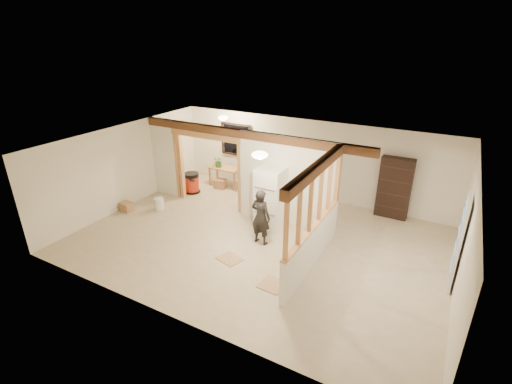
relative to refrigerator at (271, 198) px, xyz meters
The scene contains 30 objects.
floor 1.17m from the refrigerator, 85.39° to the right, with size 9.00×6.50×0.01m, color beige.
ceiling 1.84m from the refrigerator, 85.39° to the right, with size 9.00×6.50×0.01m, color white.
wall_back 2.48m from the refrigerator, 88.49° to the left, with size 9.00×0.01×2.50m, color silver.
wall_front 4.07m from the refrigerator, 89.09° to the right, with size 9.00×0.01×2.50m, color silver.
wall_left 4.52m from the refrigerator, 169.77° to the right, with size 0.01×6.50×2.50m, color silver.
wall_right 4.65m from the refrigerator, ahead, with size 0.01×6.50×2.50m, color silver.
partition_left_stub 4.03m from the refrigerator, behind, with size 0.90×0.12×2.50m, color white.
partition_center 0.62m from the refrigerator, 56.51° to the left, with size 2.80×0.12×2.50m, color white.
doorway_frame 2.38m from the refrigerator, behind, with size 2.46×0.14×2.20m, color tan.
header_beam_back 1.84m from the refrigerator, 156.86° to the left, with size 7.00×0.18×0.22m, color brown.
header_beam_right 2.56m from the refrigerator, 35.79° to the right, with size 0.18×3.30×0.22m, color brown.
pony_wall 2.08m from the refrigerator, 35.79° to the right, with size 0.12×3.20×1.00m, color white.
stud_partition 2.21m from the refrigerator, 35.79° to the right, with size 0.14×3.20×1.32m, color tan.
window_back 3.54m from the refrigerator, 136.93° to the left, with size 1.12×0.10×1.10m, color black.
french_door 4.50m from the refrigerator, ahead, with size 0.12×0.86×2.00m, color white.
ceiling_dome_main 2.12m from the refrigerator, 74.34° to the right, with size 0.36×0.36×0.16m, color #FFEABF.
ceiling_dome_util 3.29m from the refrigerator, 148.38° to the left, with size 0.32×0.32×0.14m, color #FFEABF.
hanging_bulb 2.48m from the refrigerator, 157.55° to the left, with size 0.07×0.07×0.07m, color #FFD88C.
refrigerator is the anchor object (origin of this frame).
woman 0.90m from the refrigerator, 78.82° to the right, with size 0.53×0.35×1.46m, color black.
work_table 3.31m from the refrigerator, 145.15° to the left, with size 1.08×0.54×0.68m, color tan.
potted_plant 3.39m from the refrigerator, 148.20° to the left, with size 0.36×0.31×0.40m, color #266625.
shop_vac 3.50m from the refrigerator, 165.52° to the left, with size 0.53×0.53×0.68m, color #AD2611.
bookshelf 3.56m from the refrigerator, 38.78° to the left, with size 0.89×0.30×1.78m, color black.
bucket 3.54m from the refrigerator, 169.18° to the right, with size 0.28×0.28×0.35m, color silver.
box_util_a 3.24m from the refrigerator, 149.37° to the left, with size 0.37×0.32×0.32m, color #A2744E.
box_util_b 3.72m from the refrigerator, 168.99° to the left, with size 0.26×0.26×0.24m, color #A2744E.
box_front 4.42m from the refrigerator, 163.84° to the right, with size 0.34×0.28×0.28m, color #A2744E.
floor_panel_near 2.71m from the refrigerator, 62.20° to the right, with size 0.51×0.51×0.02m, color tan.
floor_panel_far 2.08m from the refrigerator, 93.22° to the right, with size 0.55×0.44×0.02m, color tan.
Camera 1 is at (3.94, -7.27, 4.93)m, focal length 26.00 mm.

